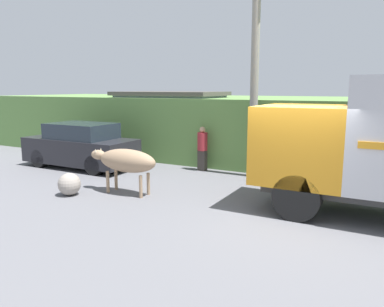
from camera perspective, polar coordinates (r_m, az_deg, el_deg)
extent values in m
plane|color=slate|center=(8.89, 15.04, -9.46)|extent=(60.00, 60.00, 0.00)
cube|color=#608C47|center=(15.48, 21.36, 3.17)|extent=(32.00, 6.52, 2.51)
cube|color=#99ADB7|center=(16.05, -3.34, 4.20)|extent=(4.17, 2.40, 2.59)
cube|color=#4C4742|center=(15.97, -3.39, 9.11)|extent=(4.47, 2.70, 0.16)
cube|color=orange|center=(9.35, 16.69, 1.52)|extent=(2.05, 2.27, 1.79)
cube|color=#232D38|center=(9.57, 10.65, 3.90)|extent=(0.04, 1.93, 0.63)
cylinder|color=black|center=(8.70, 15.80, -6.28)|extent=(1.05, 0.50, 1.05)
ellipsoid|color=#9E7F60|center=(10.43, -9.85, -1.09)|extent=(1.83, 0.64, 0.64)
ellipsoid|color=#9E7F60|center=(11.07, -14.07, -0.17)|extent=(0.48, 0.28, 0.28)
cone|color=#B7AD93|center=(10.97, -14.49, 0.45)|extent=(0.06, 0.06, 0.11)
cone|color=#B7AD93|center=(11.13, -13.73, 0.62)|extent=(0.06, 0.06, 0.11)
cylinder|color=#9E7F60|center=(10.78, -12.71, -4.23)|extent=(0.09, 0.09, 0.61)
cylinder|color=#9E7F60|center=(11.04, -11.50, -3.85)|extent=(0.09, 0.09, 0.61)
cylinder|color=#9E7F60|center=(10.10, -7.82, -5.05)|extent=(0.09, 0.09, 0.61)
cylinder|color=#9E7F60|center=(10.37, -6.67, -4.61)|extent=(0.09, 0.09, 0.61)
cube|color=#232328|center=(14.39, -16.65, 0.47)|extent=(4.29, 1.72, 0.90)
cube|color=#232D38|center=(14.22, -16.49, 3.33)|extent=(2.36, 1.58, 0.56)
cylinder|color=black|center=(14.94, -22.17, -0.69)|extent=(0.66, 0.28, 0.66)
cylinder|color=black|center=(13.02, -14.66, -1.76)|extent=(0.66, 0.28, 0.66)
cube|color=#38332D|center=(13.29, 1.59, -1.06)|extent=(0.32, 0.23, 0.73)
cylinder|color=maroon|center=(13.17, 1.60, 1.85)|extent=(0.40, 0.40, 0.63)
sphere|color=tan|center=(13.12, 1.61, 3.66)|extent=(0.21, 0.21, 0.21)
cylinder|color=gray|center=(12.33, 9.51, 11.60)|extent=(0.26, 0.26, 6.57)
sphere|color=gray|center=(10.80, -18.19, -4.46)|extent=(0.61, 0.61, 0.61)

